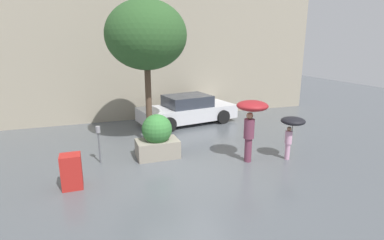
# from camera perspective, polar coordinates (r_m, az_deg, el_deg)

# --- Properties ---
(ground_plane) EXTENTS (40.00, 40.00, 0.00)m
(ground_plane) POSITION_cam_1_polar(r_m,az_deg,el_deg) (8.81, -1.12, -9.56)
(ground_plane) COLOR #51565B
(building_facade) EXTENTS (18.00, 0.30, 6.00)m
(building_facade) POSITION_cam_1_polar(r_m,az_deg,el_deg) (14.36, -9.53, 12.07)
(building_facade) COLOR #9E937F
(building_facade) RESTS_ON ground
(planter_box) EXTENTS (1.33, 0.96, 1.41)m
(planter_box) POSITION_cam_1_polar(r_m,az_deg,el_deg) (9.62, -6.65, -3.31)
(planter_box) COLOR gray
(planter_box) RESTS_ON ground
(person_adult) EXTENTS (0.96, 0.96, 1.90)m
(person_adult) POSITION_cam_1_polar(r_m,az_deg,el_deg) (9.22, 11.25, 1.15)
(person_adult) COLOR brown
(person_adult) RESTS_ON ground
(person_child) EXTENTS (0.75, 0.75, 1.37)m
(person_child) POSITION_cam_1_polar(r_m,az_deg,el_deg) (9.74, 18.52, -0.96)
(person_child) COLOR #D199B7
(person_child) RESTS_ON ground
(parked_car_near) EXTENTS (4.60, 2.56, 1.27)m
(parked_car_near) POSITION_cam_1_polar(r_m,az_deg,el_deg) (13.64, -0.89, 1.90)
(parked_car_near) COLOR silver
(parked_car_near) RESTS_ON ground
(street_tree) EXTENTS (2.79, 2.79, 5.02)m
(street_tree) POSITION_cam_1_polar(r_m,az_deg,el_deg) (10.70, -8.73, 15.61)
(street_tree) COLOR brown
(street_tree) RESTS_ON ground
(parking_meter) EXTENTS (0.14, 0.14, 1.17)m
(parking_meter) POSITION_cam_1_polar(r_m,az_deg,el_deg) (9.47, -17.38, -3.04)
(parking_meter) COLOR #595B60
(parking_meter) RESTS_ON ground
(newspaper_box) EXTENTS (0.50, 0.44, 0.90)m
(newspaper_box) POSITION_cam_1_polar(r_m,az_deg,el_deg) (8.23, -21.97, -9.08)
(newspaper_box) COLOR #B2231E
(newspaper_box) RESTS_ON ground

